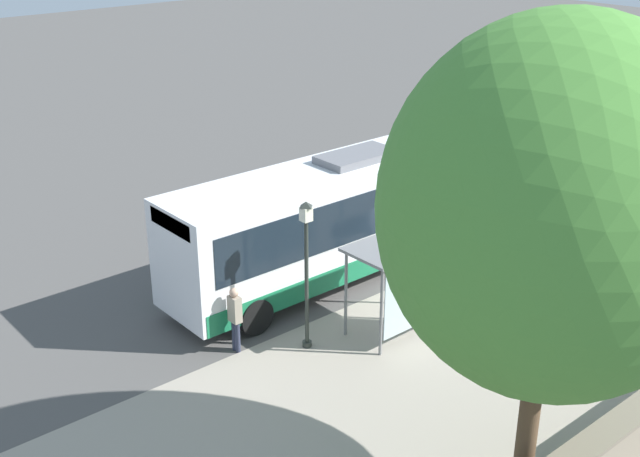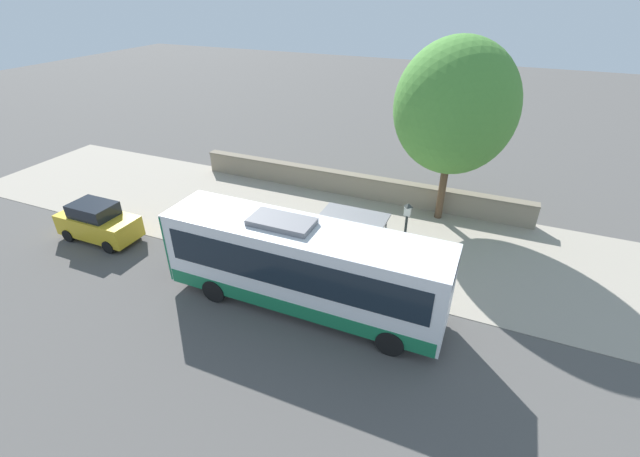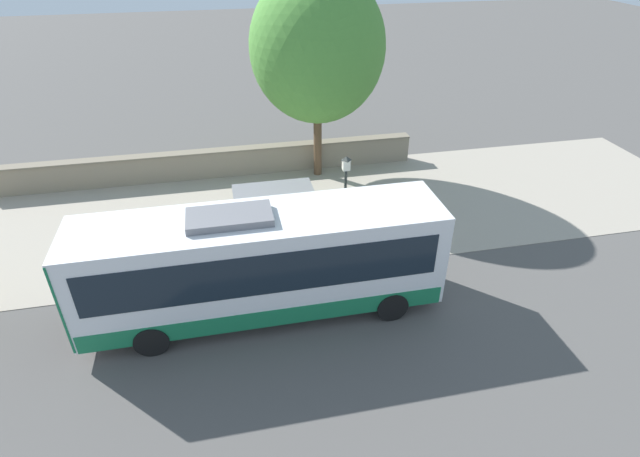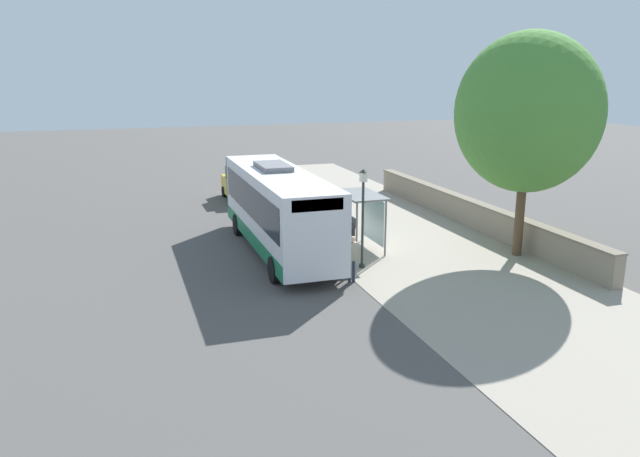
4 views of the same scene
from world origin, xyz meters
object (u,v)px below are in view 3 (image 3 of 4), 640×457
pedestrian (392,240)px  street_lamp_near (345,199)px  bus (262,262)px  bench (199,239)px  shade_tree (317,48)px  bus_shelter (274,200)px

pedestrian → street_lamp_near: (-1.00, -1.48, 1.31)m
bus → street_lamp_near: (-2.56, 3.23, 0.45)m
bus → bench: 4.64m
pedestrian → shade_tree: bearing=-172.5°
bus → bus_shelter: 3.65m
pedestrian → street_lamp_near: bearing=-124.2°
bench → shade_tree: size_ratio=0.18×
bus → shade_tree: size_ratio=1.19×
bench → street_lamp_near: bearing=75.3°
bus → bus_shelter: size_ratio=3.81×
bus → shade_tree: (-9.43, 3.66, 4.04)m
pedestrian → shade_tree: shade_tree is taller
bus_shelter → pedestrian: size_ratio=1.61×
bus → shade_tree: 10.90m
bus → shade_tree: bearing=158.8°
bench → shade_tree: bearing=134.1°
pedestrian → bus: bearing=-71.7°
bus → bench: (-3.93, -2.02, -1.44)m
bus_shelter → bench: (-0.38, -2.84, -1.57)m
bus → bus_shelter: (-3.55, 0.82, 0.13)m
bus → bus_shelter: bus is taller
bus_shelter → shade_tree: 7.61m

